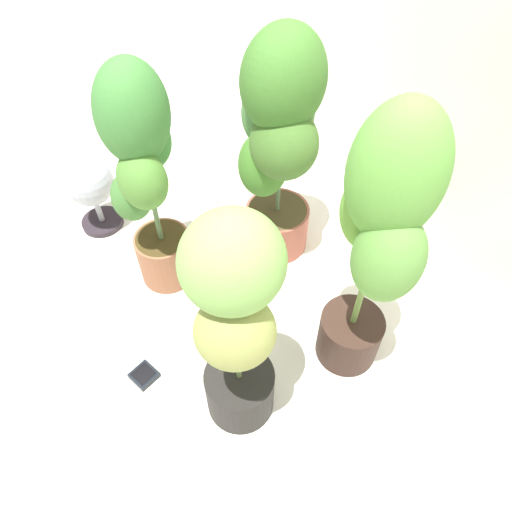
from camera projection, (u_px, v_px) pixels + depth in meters
ground_plane at (224, 316)px, 1.79m from camera, size 8.00×8.00×0.00m
mylar_back_wall at (510, 3)px, 1.24m from camera, size 3.20×0.01×2.00m
potted_plant_front_right at (235, 319)px, 1.18m from camera, size 0.36×0.28×0.86m
potted_plant_back_left at (279, 136)px, 1.62m from camera, size 0.41×0.40×0.93m
potted_plant_back_right at (378, 239)px, 1.24m from camera, size 0.37×0.32×1.01m
potted_plant_front_left at (145, 172)px, 1.52m from camera, size 0.41×0.32×0.91m
hygrometer_box at (144, 375)px, 1.62m from camera, size 0.11×0.11×0.03m
floor_fan at (90, 186)px, 1.94m from camera, size 0.25×0.25×0.35m
nutrient_bottle at (231, 262)px, 1.79m from camera, size 0.08×0.08×0.27m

